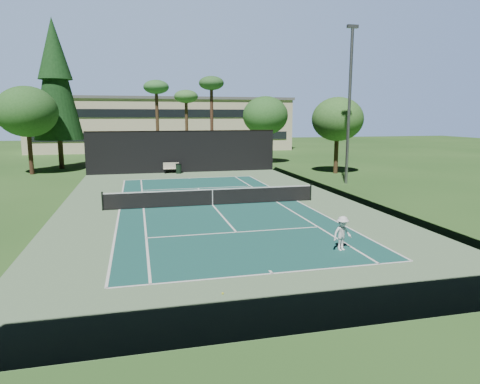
# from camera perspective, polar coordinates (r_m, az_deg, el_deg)

# --- Properties ---
(ground) EXTENTS (160.00, 160.00, 0.00)m
(ground) POSITION_cam_1_polar(r_m,az_deg,el_deg) (26.14, -3.68, -1.78)
(ground) COLOR #2B5620
(ground) RESTS_ON ground
(apron_slab) EXTENTS (18.00, 32.00, 0.01)m
(apron_slab) POSITION_cam_1_polar(r_m,az_deg,el_deg) (26.14, -3.68, -1.77)
(apron_slab) COLOR #64875F
(apron_slab) RESTS_ON ground
(court_surface) EXTENTS (10.97, 23.77, 0.01)m
(court_surface) POSITION_cam_1_polar(r_m,az_deg,el_deg) (26.14, -3.68, -1.76)
(court_surface) COLOR #19514A
(court_surface) RESTS_ON ground
(court_lines) EXTENTS (11.07, 23.87, 0.01)m
(court_lines) POSITION_cam_1_polar(r_m,az_deg,el_deg) (26.14, -3.68, -1.74)
(court_lines) COLOR white
(court_lines) RESTS_ON ground
(tennis_net) EXTENTS (12.90, 0.10, 1.10)m
(tennis_net) POSITION_cam_1_polar(r_m,az_deg,el_deg) (26.04, -3.69, -0.58)
(tennis_net) COLOR black
(tennis_net) RESTS_ON ground
(fence) EXTENTS (18.04, 32.05, 4.03)m
(fence) POSITION_cam_1_polar(r_m,az_deg,el_deg) (25.87, -3.75, 2.60)
(fence) COLOR black
(fence) RESTS_ON ground
(player) EXTENTS (1.03, 0.76, 1.42)m
(player) POSITION_cam_1_polar(r_m,az_deg,el_deg) (17.76, 13.48, -5.39)
(player) COLOR white
(player) RESTS_ON ground
(tennis_ball_a) EXTENTS (0.07, 0.07, 0.07)m
(tennis_ball_a) POSITION_cam_1_polar(r_m,az_deg,el_deg) (13.38, -2.32, -13.35)
(tennis_ball_a) COLOR #CDD430
(tennis_ball_a) RESTS_ON ground
(tennis_ball_b) EXTENTS (0.08, 0.08, 0.08)m
(tennis_ball_b) POSITION_cam_1_polar(r_m,az_deg,el_deg) (28.38, -4.80, -0.78)
(tennis_ball_b) COLOR #C8E133
(tennis_ball_b) RESTS_ON ground
(tennis_ball_c) EXTENTS (0.07, 0.07, 0.07)m
(tennis_ball_c) POSITION_cam_1_polar(r_m,az_deg,el_deg) (28.50, -2.70, -0.71)
(tennis_ball_c) COLOR #D4E534
(tennis_ball_c) RESTS_ON ground
(tennis_ball_d) EXTENTS (0.07, 0.07, 0.07)m
(tennis_ball_d) POSITION_cam_1_polar(r_m,az_deg,el_deg) (29.79, -13.54, -0.51)
(tennis_ball_d) COLOR #D5E433
(tennis_ball_d) RESTS_ON ground
(park_bench) EXTENTS (1.50, 0.45, 1.02)m
(park_bench) POSITION_cam_1_polar(r_m,az_deg,el_deg) (41.30, -9.16, 3.24)
(park_bench) COLOR beige
(park_bench) RESTS_ON ground
(trash_bin) EXTENTS (0.56, 0.56, 0.95)m
(trash_bin) POSITION_cam_1_polar(r_m,az_deg,el_deg) (40.97, -8.19, 3.11)
(trash_bin) COLOR black
(trash_bin) RESTS_ON ground
(pine_tree) EXTENTS (4.80, 4.80, 15.00)m
(pine_tree) POSITION_cam_1_polar(r_m,az_deg,el_deg) (48.01, -23.43, 14.27)
(pine_tree) COLOR #402D1B
(pine_tree) RESTS_ON ground
(palm_a) EXTENTS (2.80, 2.80, 9.32)m
(palm_a) POSITION_cam_1_polar(r_m,az_deg,el_deg) (49.35, -11.10, 13.16)
(palm_a) COLOR #4D3421
(palm_a) RESTS_ON ground
(palm_b) EXTENTS (2.80, 2.80, 8.42)m
(palm_b) POSITION_cam_1_polar(r_m,az_deg,el_deg) (51.59, -7.20, 12.20)
(palm_b) COLOR #4D3421
(palm_b) RESTS_ON ground
(palm_c) EXTENTS (2.80, 2.80, 9.77)m
(palm_c) POSITION_cam_1_polar(r_m,az_deg,el_deg) (49.04, -3.84, 13.83)
(palm_c) COLOR #4D2F21
(palm_c) RESTS_ON ground
(decid_tree_a) EXTENTS (5.12, 5.12, 7.62)m
(decid_tree_a) POSITION_cam_1_polar(r_m,az_deg,el_deg) (49.35, 3.40, 10.11)
(decid_tree_a) COLOR #40271B
(decid_tree_a) RESTS_ON ground
(decid_tree_b) EXTENTS (4.80, 4.80, 7.14)m
(decid_tree_b) POSITION_cam_1_polar(r_m,az_deg,el_deg) (41.50, 12.87, 9.43)
(decid_tree_b) COLOR #4B3520
(decid_tree_b) RESTS_ON ground
(decid_tree_c) EXTENTS (5.44, 5.44, 8.09)m
(decid_tree_c) POSITION_cam_1_polar(r_m,az_deg,el_deg) (44.28, -26.54, 9.54)
(decid_tree_c) COLOR #462B1E
(decid_tree_c) RESTS_ON ground
(campus_building) EXTENTS (40.50, 12.50, 8.30)m
(campus_building) POSITION_cam_1_polar(r_m,az_deg,el_deg) (71.34, -10.19, 8.97)
(campus_building) COLOR beige
(campus_building) RESTS_ON ground
(light_pole) EXTENTS (0.90, 0.25, 12.22)m
(light_pole) POSITION_cam_1_polar(r_m,az_deg,el_deg) (35.26, 14.38, 11.54)
(light_pole) COLOR gray
(light_pole) RESTS_ON ground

